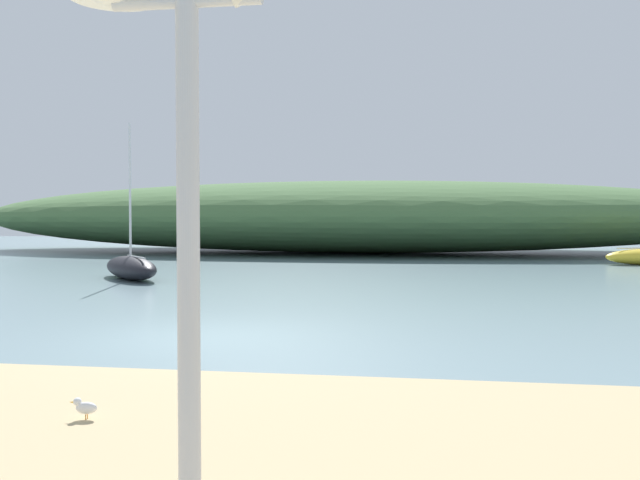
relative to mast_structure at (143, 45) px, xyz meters
name	(u,v)px	position (x,y,z in m)	size (l,w,h in m)	color
ground_plane	(202,337)	(-2.53, 8.38, -3.04)	(120.00, 120.00, 0.00)	gray
distant_hill	(352,217)	(-3.18, 38.70, -0.87)	(48.22, 15.75, 4.34)	#476B3D
mast_structure	(143,45)	(0.00, 0.00, 0.00)	(1.18, 0.48, 3.49)	silver
sailboat_off_point	(131,267)	(-8.65, 18.95, -2.62)	(3.73, 4.13, 5.36)	black
seagull_mid_strand	(85,407)	(-1.77, 2.69, -2.72)	(0.28, 0.11, 0.21)	orange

